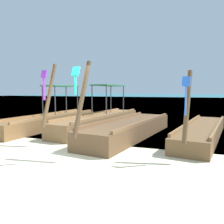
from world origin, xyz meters
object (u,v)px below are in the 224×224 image
longtail_boat_yellow_ribbon (51,121)px  longtail_boat_turquoise_ribbon (130,129)px  longtail_boat_blue_ribbon (202,131)px  longtail_boat_violet_ribbon (101,120)px

longtail_boat_yellow_ribbon → longtail_boat_turquoise_ribbon: 4.24m
longtail_boat_turquoise_ribbon → longtail_boat_blue_ribbon: (2.67, 0.69, -0.06)m
longtail_boat_violet_ribbon → longtail_boat_turquoise_ribbon: bearing=-38.8°
longtail_boat_turquoise_ribbon → longtail_boat_blue_ribbon: longtail_boat_turquoise_ribbon is taller
longtail_boat_blue_ribbon → longtail_boat_turquoise_ribbon: bearing=-165.4°
longtail_boat_yellow_ribbon → longtail_boat_violet_ribbon: longtail_boat_violet_ribbon is taller
longtail_boat_violet_ribbon → longtail_boat_blue_ribbon: size_ratio=1.13×
longtail_boat_yellow_ribbon → longtail_boat_turquoise_ribbon: longtail_boat_yellow_ribbon is taller
longtail_boat_violet_ribbon → longtail_boat_blue_ribbon: (4.56, -0.83, -0.12)m
longtail_boat_violet_ribbon → longtail_boat_turquoise_ribbon: 2.43m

